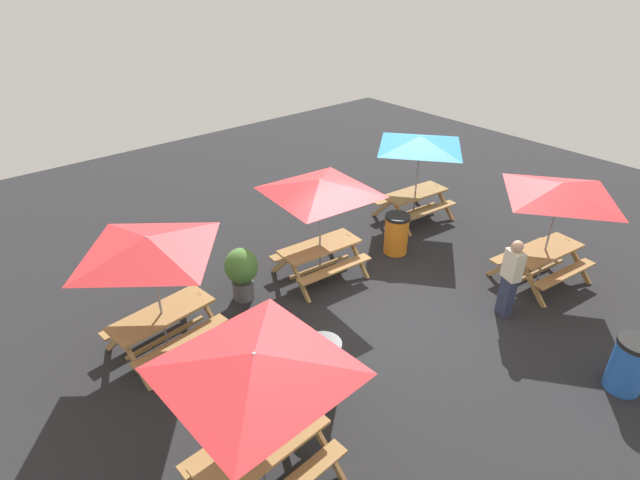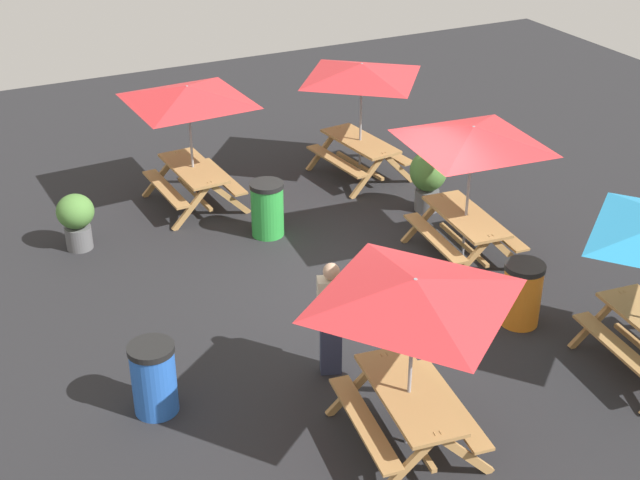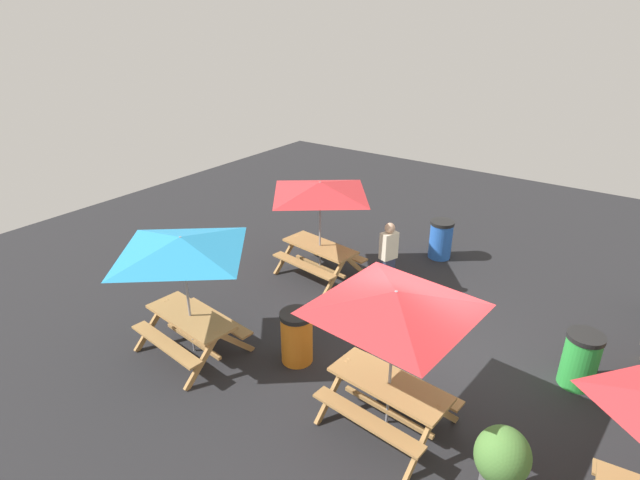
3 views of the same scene
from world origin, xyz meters
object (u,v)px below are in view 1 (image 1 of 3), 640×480
at_px(picnic_table_4, 256,373).
at_px(picnic_table_3, 150,253).
at_px(trash_bin_blue, 629,365).
at_px(picnic_table_1, 559,197).
at_px(trash_bin_green, 323,367).
at_px(picnic_table_0, 320,194).
at_px(person_standing, 511,277).
at_px(trash_bin_orange, 396,234).
at_px(picnic_table_2, 420,148).
at_px(potted_plant_0, 242,270).

bearing_deg(picnic_table_4, picnic_table_3, -96.18).
relative_size(picnic_table_3, trash_bin_blue, 2.38).
relative_size(picnic_table_1, trash_bin_green, 2.38).
bearing_deg(picnic_table_0, trash_bin_green, 55.75).
height_order(picnic_table_0, person_standing, picnic_table_0).
xyz_separation_m(picnic_table_0, person_standing, (-1.88, 3.41, -1.10)).
height_order(picnic_table_4, trash_bin_orange, picnic_table_4).
distance_m(picnic_table_2, picnic_table_4, 8.49).
xyz_separation_m(trash_bin_blue, trash_bin_green, (3.78, -3.15, 0.00)).
xyz_separation_m(picnic_table_2, trash_bin_green, (5.88, 3.11, -1.49)).
bearing_deg(picnic_table_3, trash_bin_blue, 125.92).
bearing_deg(trash_bin_green, trash_bin_blue, 140.21).
bearing_deg(potted_plant_0, trash_bin_blue, 118.91).
bearing_deg(trash_bin_orange, picnic_table_3, -4.03).
relative_size(trash_bin_blue, potted_plant_0, 0.85).
distance_m(trash_bin_blue, person_standing, 2.39).
height_order(picnic_table_1, trash_bin_green, picnic_table_1).
xyz_separation_m(picnic_table_2, potted_plant_0, (5.49, 0.12, -1.32)).
bearing_deg(picnic_table_3, picnic_table_2, 177.32).
bearing_deg(person_standing, potted_plant_0, 64.09).
relative_size(picnic_table_0, picnic_table_4, 1.00).
bearing_deg(potted_plant_0, picnic_table_2, -178.78).
bearing_deg(trash_bin_orange, trash_bin_green, 27.95).
distance_m(picnic_table_2, trash_bin_green, 6.82).
bearing_deg(person_standing, trash_bin_green, 99.07).
height_order(picnic_table_4, trash_bin_green, picnic_table_4).
distance_m(picnic_table_3, person_standing, 6.58).
relative_size(picnic_table_1, trash_bin_blue, 2.38).
bearing_deg(picnic_table_4, picnic_table_1, 177.99).
xyz_separation_m(picnic_table_0, picnic_table_4, (3.82, 3.36, 0.00)).
relative_size(picnic_table_2, picnic_table_3, 1.00).
distance_m(picnic_table_3, trash_bin_orange, 5.88).
bearing_deg(picnic_table_4, person_standing, 176.50).
bearing_deg(trash_bin_blue, trash_bin_green, -39.79).
distance_m(picnic_table_1, picnic_table_3, 7.89).
height_order(trash_bin_blue, person_standing, person_standing).
xyz_separation_m(picnic_table_3, trash_bin_orange, (-5.67, 0.40, -1.49)).
bearing_deg(picnic_table_1, person_standing, 13.51).
xyz_separation_m(trash_bin_blue, potted_plant_0, (3.39, -6.14, 0.18)).
height_order(picnic_table_3, potted_plant_0, picnic_table_3).
xyz_separation_m(picnic_table_1, potted_plant_0, (5.32, -3.62, -1.32)).
bearing_deg(picnic_table_0, picnic_table_4, 46.43).
bearing_deg(picnic_table_4, picnic_table_2, -155.93).
bearing_deg(trash_bin_blue, picnic_table_0, -74.12).
relative_size(picnic_table_3, picnic_table_4, 0.83).
height_order(trash_bin_blue, trash_bin_green, same).
bearing_deg(trash_bin_blue, trash_bin_orange, -94.20).
bearing_deg(picnic_table_2, person_standing, 70.59).
relative_size(trash_bin_green, potted_plant_0, 0.85).
distance_m(picnic_table_3, potted_plant_0, 2.33).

